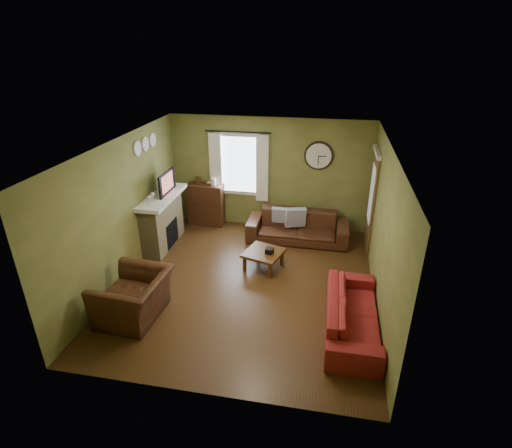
% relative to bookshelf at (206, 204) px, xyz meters
% --- Properties ---
extents(floor, '(4.60, 5.20, 0.00)m').
position_rel_bookshelf_xyz_m(floor, '(1.51, -2.40, -0.51)').
color(floor, '#422912').
rests_on(floor, ground).
extents(ceiling, '(4.60, 5.20, 0.00)m').
position_rel_bookshelf_xyz_m(ceiling, '(1.51, -2.40, 2.09)').
color(ceiling, white).
rests_on(ceiling, ground).
extents(wall_left, '(0.00, 5.20, 2.60)m').
position_rel_bookshelf_xyz_m(wall_left, '(-0.79, -2.40, 0.79)').
color(wall_left, olive).
rests_on(wall_left, ground).
extents(wall_right, '(0.00, 5.20, 2.60)m').
position_rel_bookshelf_xyz_m(wall_right, '(3.81, -2.40, 0.79)').
color(wall_right, olive).
rests_on(wall_right, ground).
extents(wall_back, '(4.60, 0.00, 2.60)m').
position_rel_bookshelf_xyz_m(wall_back, '(1.51, 0.20, 0.79)').
color(wall_back, olive).
rests_on(wall_back, ground).
extents(wall_front, '(4.60, 0.00, 2.60)m').
position_rel_bookshelf_xyz_m(wall_front, '(1.51, -5.00, 0.79)').
color(wall_front, olive).
rests_on(wall_front, ground).
extents(fireplace, '(0.40, 1.40, 1.10)m').
position_rel_bookshelf_xyz_m(fireplace, '(-0.59, -1.25, 0.04)').
color(fireplace, '#958659').
rests_on(fireplace, floor).
extents(firebox, '(0.04, 0.60, 0.55)m').
position_rel_bookshelf_xyz_m(firebox, '(-0.40, -1.25, -0.21)').
color(firebox, black).
rests_on(firebox, fireplace).
extents(mantel, '(0.58, 1.60, 0.08)m').
position_rel_bookshelf_xyz_m(mantel, '(-0.56, -1.25, 0.63)').
color(mantel, white).
rests_on(mantel, fireplace).
extents(tv, '(0.08, 0.60, 0.35)m').
position_rel_bookshelf_xyz_m(tv, '(-0.54, -1.10, 0.85)').
color(tv, black).
rests_on(tv, mantel).
extents(tv_screen, '(0.02, 0.62, 0.36)m').
position_rel_bookshelf_xyz_m(tv_screen, '(-0.46, -1.10, 0.90)').
color(tv_screen, '#994C3F').
rests_on(tv_screen, mantel).
extents(medallion_left, '(0.28, 0.28, 0.03)m').
position_rel_bookshelf_xyz_m(medallion_left, '(-0.77, -1.60, 1.74)').
color(medallion_left, white).
rests_on(medallion_left, wall_left).
extents(medallion_mid, '(0.28, 0.28, 0.03)m').
position_rel_bookshelf_xyz_m(medallion_mid, '(-0.77, -1.25, 1.74)').
color(medallion_mid, white).
rests_on(medallion_mid, wall_left).
extents(medallion_right, '(0.28, 0.28, 0.03)m').
position_rel_bookshelf_xyz_m(medallion_right, '(-0.77, -0.90, 1.74)').
color(medallion_right, white).
rests_on(medallion_right, wall_left).
extents(window_pane, '(1.00, 0.02, 1.30)m').
position_rel_bookshelf_xyz_m(window_pane, '(0.81, 0.18, 0.99)').
color(window_pane, silver).
rests_on(window_pane, wall_back).
extents(curtain_rod, '(0.03, 0.03, 1.50)m').
position_rel_bookshelf_xyz_m(curtain_rod, '(0.81, 0.08, 1.76)').
color(curtain_rod, black).
rests_on(curtain_rod, wall_back).
extents(curtain_left, '(0.28, 0.04, 1.55)m').
position_rel_bookshelf_xyz_m(curtain_left, '(0.26, 0.08, 0.94)').
color(curtain_left, white).
rests_on(curtain_left, wall_back).
extents(curtain_right, '(0.28, 0.04, 1.55)m').
position_rel_bookshelf_xyz_m(curtain_right, '(1.36, 0.08, 0.94)').
color(curtain_right, white).
rests_on(curtain_right, wall_back).
extents(wall_clock, '(0.64, 0.06, 0.64)m').
position_rel_bookshelf_xyz_m(wall_clock, '(2.61, 0.15, 1.29)').
color(wall_clock, white).
rests_on(wall_clock, wall_back).
extents(door, '(0.05, 0.90, 2.10)m').
position_rel_bookshelf_xyz_m(door, '(3.78, -0.55, 0.54)').
color(door, brown).
rests_on(door, floor).
extents(bookshelf, '(0.85, 0.36, 1.01)m').
position_rel_bookshelf_xyz_m(bookshelf, '(0.00, 0.00, 0.00)').
color(bookshelf, '#3A1F10').
rests_on(bookshelf, floor).
extents(book, '(0.18, 0.23, 0.02)m').
position_rel_bookshelf_xyz_m(book, '(0.02, 0.19, 0.45)').
color(book, '#472A0D').
rests_on(book, bookshelf).
extents(sofa_brown, '(2.23, 0.87, 0.65)m').
position_rel_bookshelf_xyz_m(sofa_brown, '(2.26, -0.45, -0.18)').
color(sofa_brown, '#3C1F11').
rests_on(sofa_brown, floor).
extents(pillow_left, '(0.46, 0.26, 0.44)m').
position_rel_bookshelf_xyz_m(pillow_left, '(2.21, -0.46, 0.04)').
color(pillow_left, '#9097AA').
rests_on(pillow_left, sofa_brown).
extents(pillow_right, '(0.35, 0.11, 0.35)m').
position_rel_bookshelf_xyz_m(pillow_right, '(1.85, -0.39, 0.04)').
color(pillow_right, '#9097AA').
rests_on(pillow_right, sofa_brown).
extents(sofa_red, '(0.80, 2.04, 0.59)m').
position_rel_bookshelf_xyz_m(sofa_red, '(3.39, -3.35, -0.21)').
color(sofa_red, maroon).
rests_on(sofa_red, floor).
extents(armchair, '(1.06, 1.20, 0.74)m').
position_rel_bookshelf_xyz_m(armchair, '(-0.09, -3.67, -0.13)').
color(armchair, '#3C1F11').
rests_on(armchair, floor).
extents(coffee_table, '(0.86, 0.86, 0.37)m').
position_rel_bookshelf_xyz_m(coffee_table, '(1.72, -1.80, -0.32)').
color(coffee_table, '#472A0D').
rests_on(coffee_table, floor).
extents(tissue_box, '(0.16, 0.16, 0.11)m').
position_rel_bookshelf_xyz_m(tissue_box, '(1.84, -1.84, -0.11)').
color(tissue_box, black).
rests_on(tissue_box, coffee_table).
extents(wine_glass_a, '(0.07, 0.07, 0.20)m').
position_rel_bookshelf_xyz_m(wine_glass_a, '(-0.54, -1.81, 0.77)').
color(wine_glass_a, white).
rests_on(wine_glass_a, mantel).
extents(wine_glass_b, '(0.07, 0.07, 0.21)m').
position_rel_bookshelf_xyz_m(wine_glass_b, '(-0.54, -1.66, 0.78)').
color(wine_glass_b, white).
rests_on(wine_glass_b, mantel).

